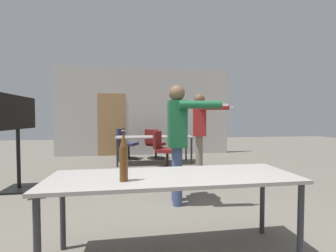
{
  "coord_description": "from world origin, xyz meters",
  "views": [
    {
      "loc": [
        -0.36,
        -1.5,
        1.25
      ],
      "look_at": [
        0.24,
        2.5,
        1.1
      ],
      "focal_mm": 24.0,
      "sensor_mm": 36.0,
      "label": 1
    }
  ],
  "objects_px": {
    "beer_bottle": "(124,157)",
    "office_chair_near_pushed": "(155,145)",
    "office_chair_side_rolled": "(126,145)",
    "person_right_polo": "(200,126)",
    "office_chair_far_left": "(164,151)",
    "tv_screen": "(18,129)",
    "person_center_tall": "(178,133)"
  },
  "relations": [
    {
      "from": "office_chair_far_left",
      "to": "beer_bottle",
      "type": "distance_m",
      "value": 3.75
    },
    {
      "from": "person_right_polo",
      "to": "office_chair_near_pushed",
      "type": "xyz_separation_m",
      "value": [
        -0.82,
        1.98,
        -0.65
      ]
    },
    {
      "from": "beer_bottle",
      "to": "office_chair_side_rolled",
      "type": "bearing_deg",
      "value": 91.73
    },
    {
      "from": "office_chair_near_pushed",
      "to": "beer_bottle",
      "type": "distance_m",
      "value": 5.02
    },
    {
      "from": "office_chair_side_rolled",
      "to": "person_right_polo",
      "type": "bearing_deg",
      "value": 62.71
    },
    {
      "from": "office_chair_far_left",
      "to": "tv_screen",
      "type": "bearing_deg",
      "value": -38.47
    },
    {
      "from": "person_right_polo",
      "to": "beer_bottle",
      "type": "distance_m",
      "value": 3.33
    },
    {
      "from": "tv_screen",
      "to": "office_chair_far_left",
      "type": "xyz_separation_m",
      "value": [
        2.72,
        1.23,
        -0.64
      ]
    },
    {
      "from": "tv_screen",
      "to": "office_chair_near_pushed",
      "type": "relative_size",
      "value": 1.81
    },
    {
      "from": "person_right_polo",
      "to": "office_chair_near_pushed",
      "type": "bearing_deg",
      "value": -144.27
    },
    {
      "from": "beer_bottle",
      "to": "office_chair_near_pushed",
      "type": "bearing_deg",
      "value": 82.04
    },
    {
      "from": "office_chair_side_rolled",
      "to": "beer_bottle",
      "type": "height_order",
      "value": "beer_bottle"
    },
    {
      "from": "person_center_tall",
      "to": "office_chair_near_pushed",
      "type": "xyz_separation_m",
      "value": [
        -0.02,
        3.56,
        -0.62
      ]
    },
    {
      "from": "person_right_polo",
      "to": "office_chair_side_rolled",
      "type": "height_order",
      "value": "person_right_polo"
    },
    {
      "from": "person_center_tall",
      "to": "beer_bottle",
      "type": "bearing_deg",
      "value": -22.42
    },
    {
      "from": "tv_screen",
      "to": "person_right_polo",
      "type": "xyz_separation_m",
      "value": [
        3.42,
        0.57,
        0.0
      ]
    },
    {
      "from": "person_center_tall",
      "to": "office_chair_far_left",
      "type": "distance_m",
      "value": 2.33
    },
    {
      "from": "person_center_tall",
      "to": "person_right_polo",
      "type": "bearing_deg",
      "value": 157.83
    },
    {
      "from": "office_chair_side_rolled",
      "to": "office_chair_near_pushed",
      "type": "distance_m",
      "value": 0.85
    },
    {
      "from": "person_right_polo",
      "to": "office_chair_side_rolled",
      "type": "relative_size",
      "value": 1.93
    },
    {
      "from": "office_chair_near_pushed",
      "to": "person_center_tall",
      "type": "bearing_deg",
      "value": -55.24
    },
    {
      "from": "tv_screen",
      "to": "person_right_polo",
      "type": "distance_m",
      "value": 3.47
    },
    {
      "from": "tv_screen",
      "to": "office_chair_far_left",
      "type": "height_order",
      "value": "tv_screen"
    },
    {
      "from": "tv_screen",
      "to": "office_chair_near_pushed",
      "type": "height_order",
      "value": "tv_screen"
    },
    {
      "from": "tv_screen",
      "to": "office_chair_near_pushed",
      "type": "distance_m",
      "value": 3.7
    },
    {
      "from": "office_chair_far_left",
      "to": "office_chair_side_rolled",
      "type": "bearing_deg",
      "value": -118.99
    },
    {
      "from": "person_center_tall",
      "to": "office_chair_side_rolled",
      "type": "height_order",
      "value": "person_center_tall"
    },
    {
      "from": "person_center_tall",
      "to": "office_chair_side_rolled",
      "type": "distance_m",
      "value": 3.84
    },
    {
      "from": "office_chair_far_left",
      "to": "beer_bottle",
      "type": "xyz_separation_m",
      "value": [
        -0.81,
        -3.63,
        0.51
      ]
    },
    {
      "from": "office_chair_near_pushed",
      "to": "person_right_polo",
      "type": "bearing_deg",
      "value": -32.99
    },
    {
      "from": "office_chair_near_pushed",
      "to": "beer_bottle",
      "type": "height_order",
      "value": "beer_bottle"
    },
    {
      "from": "person_right_polo",
      "to": "person_center_tall",
      "type": "distance_m",
      "value": 1.77
    }
  ]
}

